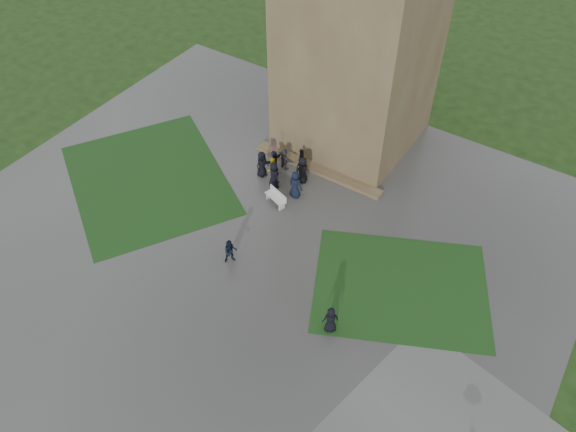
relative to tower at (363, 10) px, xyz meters
The scene contains 10 objects.
ground 17.49m from the tower, 90.00° to the right, with size 120.00×120.00×0.00m, color black.
plaza 15.81m from the tower, 90.00° to the right, with size 34.00×34.00×0.02m, color #383836.
lawn_inset_left 16.55m from the tower, 127.69° to the right, with size 11.00×9.00×0.01m, color black.
lawn_inset_right 15.90m from the tower, 49.64° to the right, with size 9.00×7.00×0.01m, color black.
tower is the anchor object (origin of this frame).
tower_plinth 9.90m from the tower, 90.00° to the right, with size 9.00×0.80×0.22m, color brown.
bench 11.91m from the tower, 93.73° to the right, with size 1.62×0.95×0.90m.
visitor_cluster 10.05m from the tower, 102.95° to the right, with size 3.67×3.41×2.55m.
pedestrian_mid 15.74m from the tower, 90.26° to the right, with size 0.75×0.43×1.55m, color black.
pedestrian_near 17.75m from the tower, 64.93° to the right, with size 0.80×0.55×1.64m, color black.
Camera 1 is at (13.38, -13.29, 23.71)m, focal length 35.00 mm.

